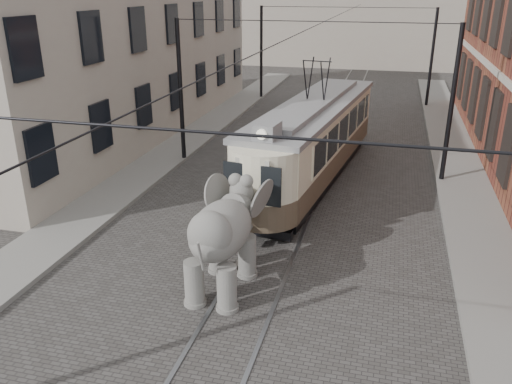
% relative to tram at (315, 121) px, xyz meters
% --- Properties ---
extents(ground, '(120.00, 120.00, 0.00)m').
position_rel_tram_xyz_m(ground, '(-0.22, -5.20, -2.32)').
color(ground, '#423F3D').
extents(tram_rails, '(1.54, 80.00, 0.02)m').
position_rel_tram_xyz_m(tram_rails, '(-0.22, -5.20, -2.31)').
color(tram_rails, slate).
rests_on(tram_rails, ground).
extents(sidewalk_right, '(2.00, 60.00, 0.15)m').
position_rel_tram_xyz_m(sidewalk_right, '(5.78, -5.20, -2.25)').
color(sidewalk_right, slate).
rests_on(sidewalk_right, ground).
extents(sidewalk_left, '(2.00, 60.00, 0.15)m').
position_rel_tram_xyz_m(sidewalk_left, '(-6.72, -5.20, -2.25)').
color(sidewalk_left, slate).
rests_on(sidewalk_left, ground).
extents(stucco_building, '(7.00, 24.00, 10.00)m').
position_rel_tram_xyz_m(stucco_building, '(-11.22, 4.80, 2.68)').
color(stucco_building, gray).
rests_on(stucco_building, ground).
extents(catenary, '(11.00, 30.20, 6.00)m').
position_rel_tram_xyz_m(catenary, '(-0.42, -0.20, 0.68)').
color(catenary, black).
rests_on(catenary, ground).
extents(tram, '(3.87, 11.92, 4.65)m').
position_rel_tram_xyz_m(tram, '(0.00, 0.00, 0.00)').
color(tram, beige).
rests_on(tram, ground).
extents(elephant, '(2.43, 4.27, 2.58)m').
position_rel_tram_xyz_m(elephant, '(-0.95, -8.73, -1.04)').
color(elephant, slate).
rests_on(elephant, ground).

